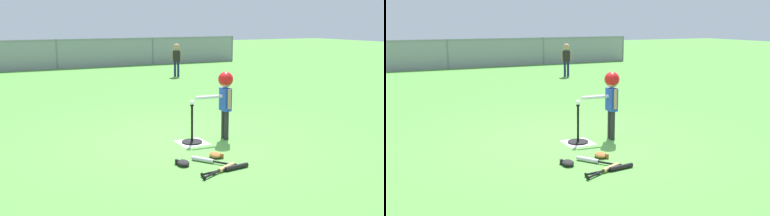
% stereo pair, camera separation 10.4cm
% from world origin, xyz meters
% --- Properties ---
extents(ground_plane, '(60.00, 60.00, 0.00)m').
position_xyz_m(ground_plane, '(0.00, 0.00, 0.00)').
color(ground_plane, '#51933D').
extents(home_plate, '(0.44, 0.44, 0.01)m').
position_xyz_m(home_plate, '(0.07, -0.06, 0.00)').
color(home_plate, white).
rests_on(home_plate, ground_plane).
extents(batting_tee, '(0.32, 0.32, 0.60)m').
position_xyz_m(batting_tee, '(0.07, -0.06, 0.09)').
color(batting_tee, black).
rests_on(batting_tee, ground_plane).
extents(baseball_on_tee, '(0.07, 0.07, 0.07)m').
position_xyz_m(baseball_on_tee, '(0.07, -0.06, 0.64)').
color(baseball_on_tee, white).
rests_on(baseball_on_tee, batting_tee).
extents(batter_child, '(0.63, 0.31, 1.08)m').
position_xyz_m(batter_child, '(0.63, -0.09, 0.77)').
color(batter_child, '#262626').
rests_on(batter_child, ground_plane).
extents(fielder_deep_right, '(0.31, 0.22, 1.11)m').
position_xyz_m(fielder_deep_right, '(3.19, 7.32, 0.71)').
color(fielder_deep_right, '#191E4C').
rests_on(fielder_deep_right, ground_plane).
extents(spare_bat_silver, '(0.42, 0.56, 0.06)m').
position_xyz_m(spare_bat_silver, '(-0.17, -1.00, 0.03)').
color(spare_bat_silver, silver).
rests_on(spare_bat_silver, ground_plane).
extents(spare_bat_wood, '(0.60, 0.32, 0.06)m').
position_xyz_m(spare_bat_wood, '(-0.15, -1.38, 0.03)').
color(spare_bat_wood, '#DBB266').
rests_on(spare_bat_wood, ground_plane).
extents(spare_bat_black, '(0.71, 0.12, 0.06)m').
position_xyz_m(spare_bat_black, '(-0.04, -1.40, 0.03)').
color(spare_bat_black, black).
rests_on(spare_bat_black, ground_plane).
extents(glove_by_plate, '(0.20, 0.25, 0.07)m').
position_xyz_m(glove_by_plate, '(0.04, -0.85, 0.04)').
color(glove_by_plate, brown).
rests_on(glove_by_plate, ground_plane).
extents(glove_near_bats, '(0.20, 0.25, 0.07)m').
position_xyz_m(glove_near_bats, '(-0.51, -0.95, 0.04)').
color(glove_near_bats, black).
rests_on(glove_near_bats, ground_plane).
extents(outfield_fence, '(16.06, 0.06, 1.15)m').
position_xyz_m(outfield_fence, '(0.00, 11.52, 0.62)').
color(outfield_fence, slate).
rests_on(outfield_fence, ground_plane).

